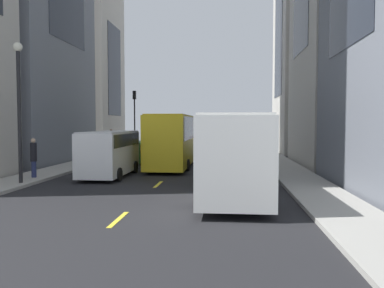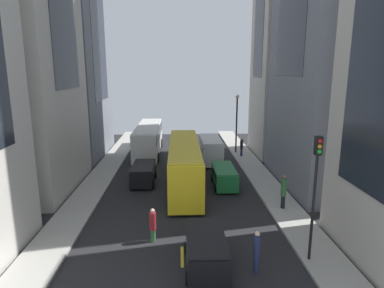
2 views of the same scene
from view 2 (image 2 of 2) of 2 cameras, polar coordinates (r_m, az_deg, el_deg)
ground_plane at (r=31.20m, az=-2.00°, el=-5.31°), size 40.93×40.93×0.00m
sidewalk_west at (r=31.99m, az=-15.17°, el=-5.16°), size 2.41×44.00×0.15m
sidewalk_east at (r=32.04m, az=11.15°, el=-4.92°), size 2.41×44.00×0.15m
lane_stripe_1 at (r=18.37m, az=-1.70°, el=-18.73°), size 0.16×2.00×0.01m
lane_stripe_2 at (r=24.63m, az=-1.89°, el=-10.27°), size 0.16×2.00×0.01m
lane_stripe_3 at (r=31.20m, az=-2.00°, el=-5.30°), size 0.16×2.00×0.01m
lane_stripe_4 at (r=37.93m, az=-2.06°, el=-2.07°), size 0.16×2.00×0.01m
lane_stripe_5 at (r=44.74m, az=-2.11°, el=0.17°), size 0.16×2.00×0.01m
lane_stripe_6 at (r=51.60m, az=-2.15°, el=1.83°), size 0.16×2.00×0.01m
building_west_2 at (r=39.76m, az=-20.41°, el=18.37°), size 6.26×11.16×28.25m
city_bus_white at (r=38.88m, az=-7.48°, el=1.21°), size 2.81×11.61×3.35m
streetcar_yellow at (r=28.04m, az=-1.32°, el=-2.83°), size 2.70×13.34×3.59m
delivery_van_white at (r=35.18m, az=3.25°, el=-0.71°), size 2.25×5.76×2.58m
car_black_0 at (r=17.05m, az=2.43°, el=-17.57°), size 2.09×4.25×1.67m
car_green_1 at (r=28.10m, az=5.54°, el=-5.33°), size 1.92×4.43×1.63m
car_black_2 at (r=29.06m, az=-8.34°, el=-4.81°), size 2.03×4.24×1.63m
pedestrian_crossing_near at (r=19.43m, az=-6.74°, el=-13.51°), size 0.38×0.38×1.98m
pedestrian_crossing_mid at (r=16.82m, az=11.03°, el=-17.54°), size 0.31×0.31×2.17m
pedestrian_walking_far at (r=24.01m, az=15.43°, el=-7.74°), size 0.38×0.38×2.37m
pedestrian_waiting_curb at (r=37.45m, az=8.50°, el=-0.40°), size 0.34×0.34×2.09m
traffic_light_near_corner at (r=17.12m, az=20.48°, el=-5.27°), size 0.32×0.44×6.36m
streetlamp_near at (r=38.66m, az=7.68°, el=4.58°), size 0.44×0.44×6.73m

